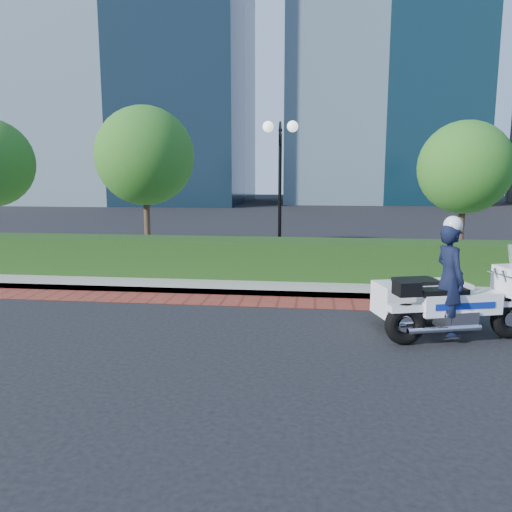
# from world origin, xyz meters

# --- Properties ---
(ground) EXTENTS (120.00, 120.00, 0.00)m
(ground) POSITION_xyz_m (0.00, 0.00, 0.00)
(ground) COLOR black
(ground) RESTS_ON ground
(brick_strip) EXTENTS (60.00, 1.00, 0.01)m
(brick_strip) POSITION_xyz_m (0.00, 1.50, 0.01)
(brick_strip) COLOR maroon
(brick_strip) RESTS_ON ground
(sidewalk) EXTENTS (60.00, 8.00, 0.15)m
(sidewalk) POSITION_xyz_m (0.00, 6.00, 0.07)
(sidewalk) COLOR gray
(sidewalk) RESTS_ON ground
(hedge_main) EXTENTS (18.00, 1.20, 1.00)m
(hedge_main) POSITION_xyz_m (0.00, 3.60, 0.65)
(hedge_main) COLOR black
(hedge_main) RESTS_ON sidewalk
(lamppost) EXTENTS (1.02, 0.70, 4.21)m
(lamppost) POSITION_xyz_m (1.00, 5.20, 2.96)
(lamppost) COLOR black
(lamppost) RESTS_ON sidewalk
(tree_b) EXTENTS (3.20, 3.20, 4.89)m
(tree_b) POSITION_xyz_m (-3.50, 6.50, 3.43)
(tree_b) COLOR #332319
(tree_b) RESTS_ON sidewalk
(tree_c) EXTENTS (2.80, 2.80, 4.30)m
(tree_c) POSITION_xyz_m (6.50, 6.50, 3.05)
(tree_c) COLOR #332319
(tree_c) RESTS_ON sidewalk
(police_motorcycle) EXTENTS (2.72, 1.97, 2.18)m
(police_motorcycle) POSITION_xyz_m (4.33, -0.45, 0.75)
(police_motorcycle) COLOR black
(police_motorcycle) RESTS_ON ground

